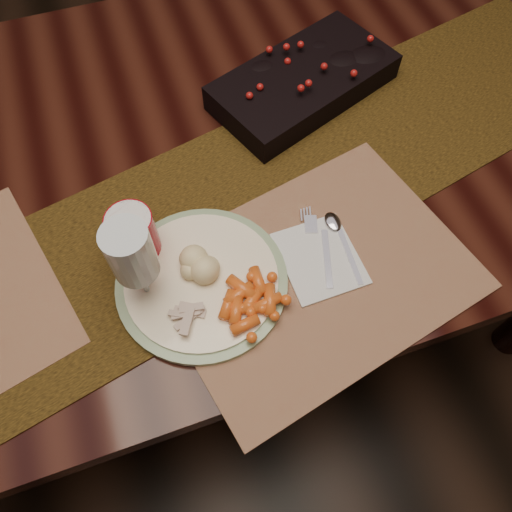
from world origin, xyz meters
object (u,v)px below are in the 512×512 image
object	(u,v)px
centerpiece	(304,79)
dinner_plate	(202,281)
turkey_shreds	(188,315)
red_cup	(135,236)
mashed_potatoes	(200,258)
dining_table	(205,245)
napkin	(320,258)
baby_carrots	(246,305)
placemat_main	(316,273)
wine_glass	(137,268)

from	to	relation	value
centerpiece	dinner_plate	size ratio (longest dim) A/B	1.31
centerpiece	turkey_shreds	distance (m)	0.54
turkey_shreds	red_cup	bearing A→B (deg)	107.10
turkey_shreds	red_cup	distance (m)	0.15
mashed_potatoes	dining_table	bearing A→B (deg)	79.96
mashed_potatoes	napkin	distance (m)	0.20
baby_carrots	red_cup	distance (m)	0.21
centerpiece	placemat_main	size ratio (longest dim) A/B	0.74
dining_table	placemat_main	world-z (taller)	placemat_main
centerpiece	mashed_potatoes	size ratio (longest dim) A/B	4.36
dinner_plate	turkey_shreds	size ratio (longest dim) A/B	4.21
dinner_plate	wine_glass	size ratio (longest dim) A/B	1.50
turkey_shreds	wine_glass	xyz separation A→B (m)	(-0.05, 0.07, 0.07)
dining_table	mashed_potatoes	xyz separation A→B (m)	(-0.05, -0.27, 0.42)
dining_table	placemat_main	distance (m)	0.52
dining_table	turkey_shreds	bearing A→B (deg)	-104.78
placemat_main	baby_carrots	bearing A→B (deg)	179.33
dining_table	wine_glass	distance (m)	0.56
placemat_main	wine_glass	world-z (taller)	wine_glass
dinner_plate	baby_carrots	size ratio (longest dim) A/B	2.82
baby_carrots	turkey_shreds	size ratio (longest dim) A/B	1.49
baby_carrots	napkin	xyz separation A→B (m)	(0.15, 0.05, -0.02)
baby_carrots	wine_glass	distance (m)	0.17
wine_glass	napkin	bearing A→B (deg)	-6.51
centerpiece	dining_table	bearing A→B (deg)	-167.20
dinner_plate	red_cup	world-z (taller)	red_cup
napkin	turkey_shreds	bearing A→B (deg)	-172.81
baby_carrots	wine_glass	xyz separation A→B (m)	(-0.14, 0.08, 0.07)
dinner_plate	baby_carrots	bearing A→B (deg)	-53.98
centerpiece	placemat_main	world-z (taller)	centerpiece
wine_glass	baby_carrots	bearing A→B (deg)	-30.36
dining_table	placemat_main	bearing A→B (deg)	-69.17
dinner_plate	napkin	distance (m)	0.20
red_cup	wine_glass	distance (m)	0.09
placemat_main	mashed_potatoes	world-z (taller)	mashed_potatoes
dining_table	wine_glass	size ratio (longest dim) A/B	9.66
centerpiece	napkin	distance (m)	0.39
dining_table	mashed_potatoes	world-z (taller)	mashed_potatoes
napkin	baby_carrots	bearing A→B (deg)	-162.66
centerpiece	baby_carrots	world-z (taller)	centerpiece
placemat_main	red_cup	world-z (taller)	red_cup
dinner_plate	baby_carrots	distance (m)	0.09
dining_table	dinner_plate	distance (m)	0.49
turkey_shreds	dinner_plate	bearing A→B (deg)	56.57
dinner_plate	red_cup	xyz separation A→B (m)	(-0.08, 0.09, 0.04)
dining_table	turkey_shreds	distance (m)	0.54
dining_table	centerpiece	bearing A→B (deg)	12.80
wine_glass	dining_table	bearing A→B (deg)	63.28
baby_carrots	mashed_potatoes	size ratio (longest dim) A/B	1.18
placemat_main	red_cup	size ratio (longest dim) A/B	4.79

